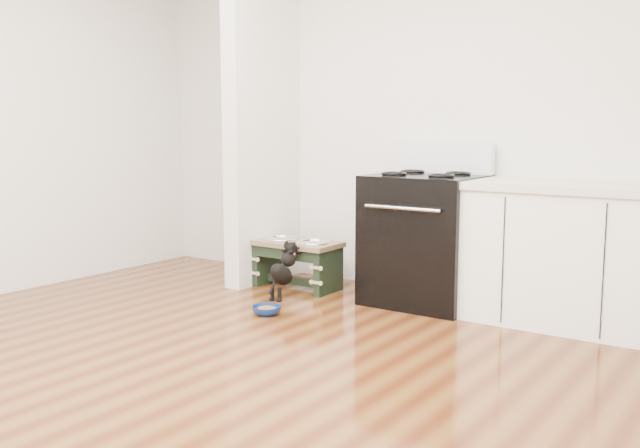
# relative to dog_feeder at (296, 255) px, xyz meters

# --- Properties ---
(ground) EXTENTS (5.00, 5.00, 0.00)m
(ground) POSITION_rel_dog_feeder_xyz_m (0.78, -2.01, -0.27)
(ground) COLOR #49200D
(ground) RESTS_ON ground
(room_shell) EXTENTS (5.00, 5.00, 5.00)m
(room_shell) POSITION_rel_dog_feeder_xyz_m (0.78, -2.01, 1.35)
(room_shell) COLOR silver
(room_shell) RESTS_ON ground
(partition_wall) EXTENTS (0.15, 0.80, 2.70)m
(partition_wall) POSITION_rel_dog_feeder_xyz_m (-0.40, 0.09, 1.08)
(partition_wall) COLOR silver
(partition_wall) RESTS_ON ground
(oven_range) EXTENTS (0.76, 0.69, 1.14)m
(oven_range) POSITION_rel_dog_feeder_xyz_m (1.03, 0.15, 0.21)
(oven_range) COLOR black
(oven_range) RESTS_ON ground
(cabinet_run) EXTENTS (1.24, 0.64, 0.91)m
(cabinet_run) POSITION_rel_dog_feeder_xyz_m (2.01, 0.17, 0.19)
(cabinet_run) COLOR white
(cabinet_run) RESTS_ON ground
(dog_feeder) EXTENTS (0.68, 0.36, 0.39)m
(dog_feeder) POSITION_rel_dog_feeder_xyz_m (0.00, 0.00, 0.00)
(dog_feeder) COLOR black
(dog_feeder) RESTS_ON ground
(puppy) EXTENTS (0.12, 0.35, 0.42)m
(puppy) POSITION_rel_dog_feeder_xyz_m (0.12, -0.31, -0.04)
(puppy) COLOR black
(puppy) RESTS_ON ground
(floor_bowl) EXTENTS (0.26, 0.26, 0.06)m
(floor_bowl) POSITION_rel_dog_feeder_xyz_m (0.30, -0.75, -0.24)
(floor_bowl) COLOR navy
(floor_bowl) RESTS_ON ground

